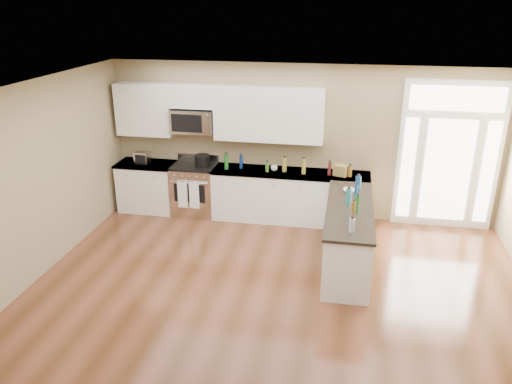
{
  "coord_description": "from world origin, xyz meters",
  "views": [
    {
      "loc": [
        0.81,
        -4.72,
        3.84
      ],
      "look_at": [
        -0.45,
        2.0,
        1.17
      ],
      "focal_mm": 35.0,
      "sensor_mm": 36.0,
      "label": 1
    }
  ],
  "objects_px": {
    "peninsula_cabinet": "(348,238)",
    "kitchen_range": "(195,189)",
    "toaster_oven": "(143,158)",
    "stockpot": "(202,160)"
  },
  "relations": [
    {
      "from": "stockpot",
      "to": "peninsula_cabinet",
      "type": "bearing_deg",
      "value": -28.51
    },
    {
      "from": "toaster_oven",
      "to": "peninsula_cabinet",
      "type": "bearing_deg",
      "value": -14.12
    },
    {
      "from": "peninsula_cabinet",
      "to": "kitchen_range",
      "type": "xyz_separation_m",
      "value": [
        -2.87,
        1.45,
        0.04
      ]
    },
    {
      "from": "kitchen_range",
      "to": "stockpot",
      "type": "distance_m",
      "value": 0.6
    },
    {
      "from": "kitchen_range",
      "to": "peninsula_cabinet",
      "type": "bearing_deg",
      "value": -26.82
    },
    {
      "from": "peninsula_cabinet",
      "to": "kitchen_range",
      "type": "bearing_deg",
      "value": 153.18
    },
    {
      "from": "peninsula_cabinet",
      "to": "toaster_oven",
      "type": "height_order",
      "value": "toaster_oven"
    },
    {
      "from": "kitchen_range",
      "to": "toaster_oven",
      "type": "xyz_separation_m",
      "value": [
        -0.98,
        -0.04,
        0.57
      ]
    },
    {
      "from": "peninsula_cabinet",
      "to": "stockpot",
      "type": "xyz_separation_m",
      "value": [
        -2.7,
        1.47,
        0.62
      ]
    },
    {
      "from": "peninsula_cabinet",
      "to": "toaster_oven",
      "type": "distance_m",
      "value": 4.14
    }
  ]
}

